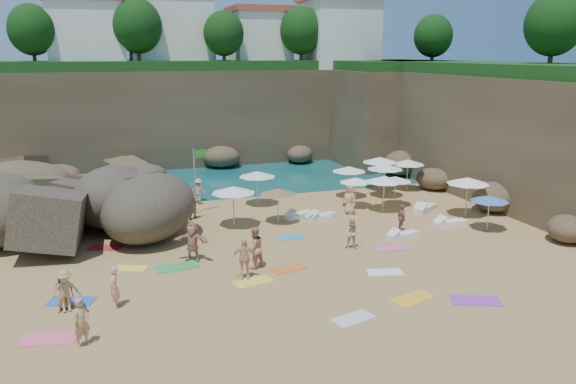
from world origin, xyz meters
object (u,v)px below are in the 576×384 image
object	(u,v)px
lounger_0	(299,215)
person_stand_5	(193,206)
person_stand_6	(114,287)
rock_outcrop	(72,240)
parasol_0	(257,174)
parasol_2	(408,162)
person_stand_2	(198,190)
person_stand_4	(349,199)
person_stand_0	(82,322)
person_stand_3	(402,218)
parasol_1	(385,167)
flag_pole	(197,172)
person_stand_1	(254,248)

from	to	relation	value
lounger_0	person_stand_5	xyz separation A→B (m)	(-5.96, 1.71, 0.64)
person_stand_5	person_stand_6	xyz separation A→B (m)	(-4.77, -10.77, 0.05)
lounger_0	rock_outcrop	bearing A→B (deg)	159.00
person_stand_6	rock_outcrop	bearing A→B (deg)	-165.40
parasol_0	parasol_2	world-z (taller)	parasol_0
person_stand_2	person_stand_4	size ratio (longest dim) A/B	0.84
lounger_0	person_stand_0	world-z (taller)	person_stand_0
person_stand_3	parasol_1	bearing A→B (deg)	-14.55
lounger_0	person_stand_3	bearing A→B (deg)	-65.31
parasol_1	person_stand_4	xyz separation A→B (m)	(-3.95, -2.97, -1.19)
flag_pole	person_stand_2	world-z (taller)	flag_pole
parasol_2	person_stand_5	world-z (taller)	parasol_2
person_stand_4	person_stand_5	world-z (taller)	person_stand_4
flag_pole	person_stand_5	world-z (taller)	flag_pole
flag_pole	parasol_1	distance (m)	12.59
person_stand_1	person_stand_5	size ratio (longest dim) A/B	1.25
person_stand_2	parasol_0	bearing A→B (deg)	170.50
parasol_2	person_stand_2	distance (m)	14.64
lounger_0	person_stand_6	world-z (taller)	person_stand_6
parasol_2	person_stand_2	world-z (taller)	parasol_2
person_stand_4	rock_outcrop	bearing A→B (deg)	-121.82
rock_outcrop	person_stand_6	world-z (taller)	rock_outcrop
parasol_1	person_stand_3	size ratio (longest dim) A/B	1.58
flag_pole	person_stand_4	size ratio (longest dim) A/B	2.21
parasol_0	lounger_0	world-z (taller)	parasol_0
parasol_0	person_stand_4	distance (m)	6.07
parasol_1	person_stand_2	bearing A→B (deg)	166.81
parasol_1	person_stand_5	bearing A→B (deg)	-175.38
parasol_1	person_stand_5	distance (m)	13.15
parasol_1	person_stand_2	size ratio (longest dim) A/B	1.58
parasol_1	rock_outcrop	bearing A→B (deg)	-171.98
flag_pole	lounger_0	distance (m)	6.63
flag_pole	parasol_2	bearing A→B (deg)	4.43
parasol_0	person_stand_2	size ratio (longest dim) A/B	1.55
flag_pole	lounger_0	bearing A→B (deg)	-27.01
parasol_2	flag_pole	bearing A→B (deg)	-175.57
person_stand_2	person_stand_6	xyz separation A→B (m)	(-5.76, -14.65, 0.07)
person_stand_1	person_stand_4	world-z (taller)	person_stand_1
rock_outcrop	person_stand_2	xyz separation A→B (m)	(7.62, 5.60, 0.76)
parasol_1	person_stand_0	size ratio (longest dim) A/B	1.40
parasol_2	person_stand_0	xyz separation A→B (m)	(-21.36, -15.70, -1.17)
person_stand_0	parasol_0	bearing A→B (deg)	18.73
parasol_2	parasol_1	bearing A→B (deg)	-153.72
person_stand_3	rock_outcrop	bearing A→B (deg)	82.43
person_stand_0	person_stand_1	bearing A→B (deg)	-3.21
parasol_1	person_stand_1	bearing A→B (deg)	-140.56
parasol_1	person_stand_3	xyz separation A→B (m)	(-2.71, -7.03, -1.33)
person_stand_0	person_stand_3	bearing A→B (deg)	-12.49
rock_outcrop	person_stand_4	xyz separation A→B (m)	(15.72, -0.20, 0.90)
flag_pole	person_stand_1	xyz separation A→B (m)	(0.89, -9.66, -1.57)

